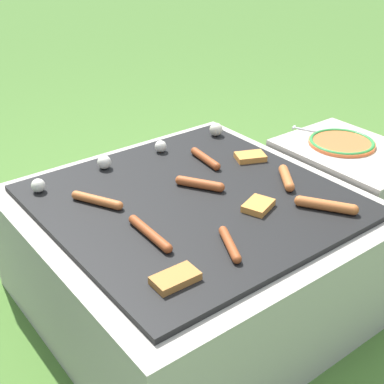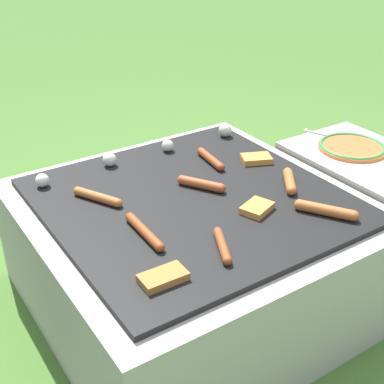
% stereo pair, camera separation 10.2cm
% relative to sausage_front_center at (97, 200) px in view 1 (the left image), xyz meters
% --- Properties ---
extents(ground_plane, '(14.00, 14.00, 0.00)m').
position_rel_sausage_front_center_xyz_m(ground_plane, '(0.25, -0.14, -0.41)').
color(ground_plane, '#47702D').
extents(grill, '(0.96, 0.96, 0.40)m').
position_rel_sausage_front_center_xyz_m(grill, '(0.25, -0.14, -0.22)').
color(grill, '#B2AA9E').
rests_on(grill, ground_plane).
extents(side_ledge, '(0.38, 0.50, 0.40)m').
position_rel_sausage_front_center_xyz_m(side_ledge, '(0.93, -0.21, -0.21)').
color(side_ledge, '#B2AA9E').
rests_on(side_ledge, ground_plane).
extents(sausage_mid_left, '(0.03, 0.20, 0.03)m').
position_rel_sausage_front_center_xyz_m(sausage_mid_left, '(0.03, -0.24, -0.00)').
color(sausage_mid_left, '#93421E').
rests_on(sausage_mid_left, grill).
extents(sausage_back_right, '(0.11, 0.13, 0.03)m').
position_rel_sausage_front_center_xyz_m(sausage_back_right, '(0.55, -0.24, 0.00)').
color(sausage_back_right, '#B7602D').
rests_on(sausage_back_right, grill).
extents(sausage_mid_right, '(0.12, 0.16, 0.03)m').
position_rel_sausage_front_center_xyz_m(sausage_mid_right, '(0.51, -0.44, 0.00)').
color(sausage_mid_right, '#B7602D').
rests_on(sausage_mid_right, grill).
extents(sausage_front_right, '(0.08, 0.14, 0.02)m').
position_rel_sausage_front_center_xyz_m(sausage_front_right, '(0.16, -0.41, -0.00)').
color(sausage_front_right, '#93421E').
rests_on(sausage_front_right, grill).
extents(sausage_back_center, '(0.10, 0.14, 0.03)m').
position_rel_sausage_front_center_xyz_m(sausage_back_center, '(0.30, -0.11, 0.00)').
color(sausage_back_center, '#A34C23').
rests_on(sausage_back_center, grill).
extents(sausage_front_center, '(0.10, 0.16, 0.03)m').
position_rel_sausage_front_center_xyz_m(sausage_front_center, '(0.00, 0.00, 0.00)').
color(sausage_front_center, '#B7602D').
rests_on(sausage_front_center, grill).
extents(sausage_back_left, '(0.04, 0.17, 0.03)m').
position_rel_sausage_front_center_xyz_m(sausage_back_left, '(0.44, 0.03, -0.00)').
color(sausage_back_left, '#93421E').
rests_on(sausage_back_left, grill).
extents(bread_slice_left, '(0.11, 0.07, 0.02)m').
position_rel_sausage_front_center_xyz_m(bread_slice_left, '(-0.03, -0.44, -0.00)').
color(bread_slice_left, '#B27033').
rests_on(bread_slice_left, grill).
extents(bread_slice_center, '(0.11, 0.10, 0.02)m').
position_rel_sausage_front_center_xyz_m(bread_slice_center, '(0.36, -0.31, -0.00)').
color(bread_slice_center, '#D18438').
rests_on(bread_slice_center, grill).
extents(bread_slice_right, '(0.12, 0.10, 0.02)m').
position_rel_sausage_front_center_xyz_m(bread_slice_right, '(0.57, -0.05, -0.00)').
color(bread_slice_right, '#D18438').
rests_on(bread_slice_right, grill).
extents(mushroom_row, '(0.77, 0.06, 0.05)m').
position_rel_sausage_front_center_xyz_m(mushroom_row, '(0.28, 0.19, 0.01)').
color(mushroom_row, silver).
rests_on(mushroom_row, grill).
extents(plate_colorful, '(0.24, 0.24, 0.02)m').
position_rel_sausage_front_center_xyz_m(plate_colorful, '(0.93, -0.16, -0.00)').
color(plate_colorful, orange).
rests_on(plate_colorful, side_ledge).
extents(fork_utensil, '(0.10, 0.19, 0.01)m').
position_rel_sausage_front_center_xyz_m(fork_utensil, '(0.94, -0.02, -0.01)').
color(fork_utensil, silver).
rests_on(fork_utensil, side_ledge).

